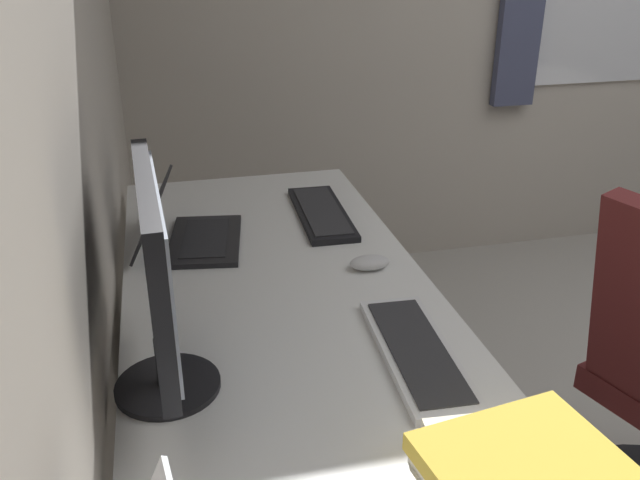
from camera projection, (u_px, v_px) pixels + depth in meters
name	position (u px, v px, depth m)	size (l,w,h in m)	color
wall_back	(6.00, 117.00, 0.91)	(4.55, 0.10, 2.60)	beige
desk	(298.00, 358.00, 1.49)	(2.09, 0.75, 0.73)	white
drawer_pedestal	(275.00, 422.00, 1.78)	(0.40, 0.51, 0.69)	white
monitor_primary	(157.00, 275.00, 1.19)	(0.47, 0.20, 0.43)	black
laptop_leftmost	(184.00, 229.00, 1.87)	(0.36, 0.32, 0.18)	black
keyboard_main	(417.00, 352.00, 1.38)	(0.43, 0.16, 0.02)	silver
keyboard_spare	(322.00, 213.00, 2.06)	(0.42, 0.16, 0.02)	black
mouse_main	(370.00, 263.00, 1.74)	(0.06, 0.10, 0.03)	silver
book_stack_near	(514.00, 469.00, 1.04)	(0.27, 0.32, 0.08)	beige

